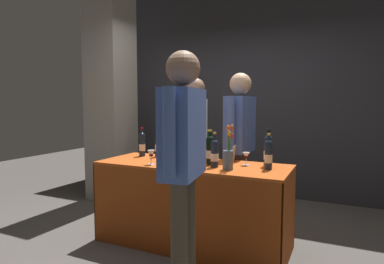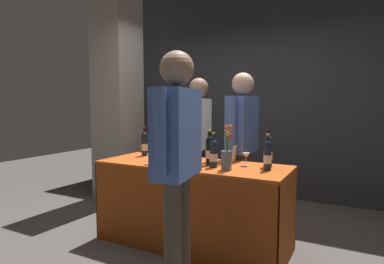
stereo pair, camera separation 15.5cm
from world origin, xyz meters
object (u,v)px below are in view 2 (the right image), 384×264
Objects in this scene: wine_glass_near_taster at (246,156)px; flower_vase at (227,155)px; taster_foreground_right at (177,150)px; wine_glass_near_vendor at (151,154)px; wine_glass_mid at (199,150)px; vendor_presenter at (242,136)px; featured_wine_bottle at (214,153)px; concrete_pillar at (118,96)px; display_bottle_0 at (268,151)px; tasting_table at (192,189)px.

flower_vase is (-0.08, -0.26, 0.04)m from wine_glass_near_taster.
taster_foreground_right is at bearing -101.79° from wine_glass_near_taster.
wine_glass_near_vendor is at bearing 38.85° from taster_foreground_right.
wine_glass_mid is at bearing 168.97° from wine_glass_near_taster.
vendor_presenter is (-0.12, 0.74, 0.10)m from flower_vase.
taster_foreground_right reaches higher than featured_wine_bottle.
featured_wine_bottle is 0.72m from taster_foreground_right.
featured_wine_bottle is 2.31× the size of wine_glass_near_vendor.
concrete_pillar is at bearing 140.24° from wine_glass_near_vendor.
display_bottle_0 reaches higher than wine_glass_near_taster.
concrete_pillar reaches higher than featured_wine_bottle.
concrete_pillar reaches higher than tasting_table.
wine_glass_near_vendor is (-0.32, -0.22, 0.35)m from tasting_table.
display_bottle_0 is 0.60m from vendor_presenter.
wine_glass_mid is (-0.05, 0.23, 0.34)m from tasting_table.
flower_vase reaches higher than wine_glass_near_vendor.
flower_vase reaches higher than tasting_table.
featured_wine_bottle is at bearing -150.29° from display_bottle_0.
featured_wine_bottle is (2.00, -1.04, -0.55)m from concrete_pillar.
concrete_pillar is 2.72m from taster_foreground_right.
taster_foreground_right is at bearing -40.57° from concrete_pillar.
flower_vase is (0.46, -0.37, 0.03)m from wine_glass_mid.
display_bottle_0 is 0.41m from flower_vase.
taster_foreground_right is at bearing -71.06° from wine_glass_mid.
vendor_presenter is at bearing 47.81° from wine_glass_mid.
flower_vase is 0.75m from vendor_presenter.
taster_foreground_right is at bearing 4.64° from vendor_presenter.
taster_foreground_right is at bearing -99.37° from flower_vase.
concrete_pillar is at bearing 152.48° from featured_wine_bottle.
tasting_table is 0.57m from flower_vase.
flower_vase is (0.41, -0.14, 0.38)m from tasting_table.
display_bottle_0 is 2.59× the size of wine_glass_mid.
wine_glass_near_taster is 0.95m from taster_foreground_right.
concrete_pillar is at bearing 40.62° from taster_foreground_right.
concrete_pillar is 2.45m from wine_glass_near_taster.
tasting_table is at bearing -166.74° from display_bottle_0.
display_bottle_0 reaches higher than tasting_table.
wine_glass_mid is (0.27, 0.45, -0.00)m from wine_glass_near_vendor.
tasting_table is at bearing -165.62° from wine_glass_near_taster.
vendor_presenter reaches higher than wine_glass_mid.
wine_glass_near_taster is (0.54, -0.11, -0.01)m from wine_glass_mid.
display_bottle_0 is (0.42, 0.24, 0.02)m from featured_wine_bottle.
featured_wine_bottle is 0.93× the size of display_bottle_0.
vendor_presenter reaches higher than flower_vase.
display_bottle_0 is at bearing -5.46° from wine_glass_mid.
vendor_presenter is (0.33, 0.37, 0.13)m from wine_glass_mid.
featured_wine_bottle is at bearing -45.42° from wine_glass_mid.
featured_wine_bottle is at bearing -5.45° from taster_foreground_right.
featured_wine_bottle is at bearing -138.21° from wine_glass_near_taster.
wine_glass_near_taster reaches higher than tasting_table.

